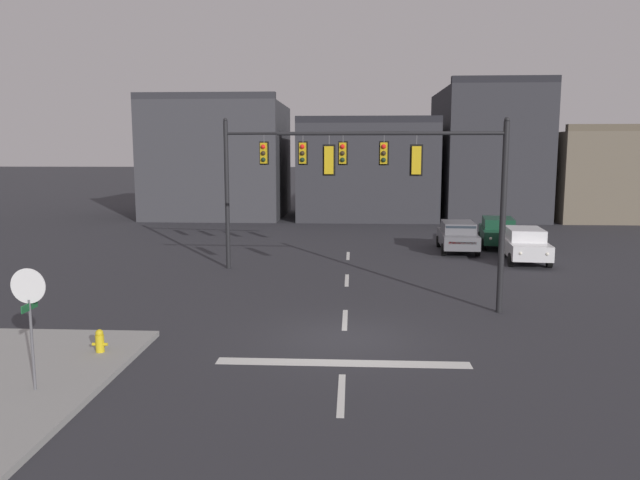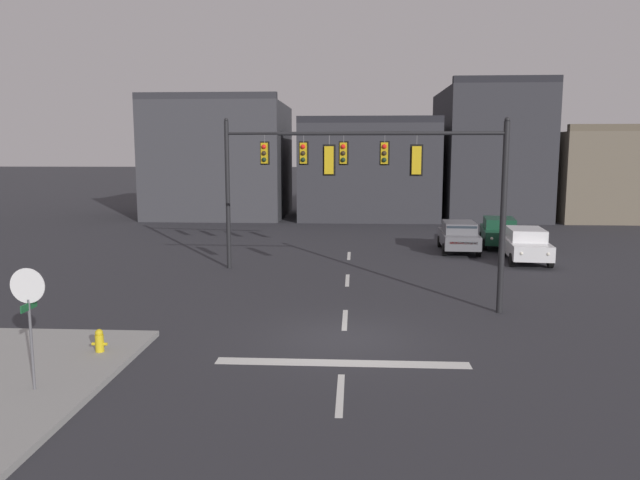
# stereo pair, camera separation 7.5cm
# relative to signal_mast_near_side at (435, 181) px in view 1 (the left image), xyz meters

# --- Properties ---
(ground_plane) EXTENTS (400.00, 400.00, 0.00)m
(ground_plane) POSITION_rel_signal_mast_near_side_xyz_m (-2.86, -3.25, -4.34)
(ground_plane) COLOR #2B2B30
(stop_bar_paint) EXTENTS (6.40, 0.50, 0.01)m
(stop_bar_paint) POSITION_rel_signal_mast_near_side_xyz_m (-2.86, -5.25, -4.34)
(stop_bar_paint) COLOR silver
(stop_bar_paint) RESTS_ON ground
(lane_centreline) EXTENTS (0.16, 26.40, 0.01)m
(lane_centreline) POSITION_rel_signal_mast_near_side_xyz_m (-2.86, -1.25, -4.34)
(lane_centreline) COLOR silver
(lane_centreline) RESTS_ON ground
(signal_mast_near_side) EXTENTS (7.45, 0.47, 6.36)m
(signal_mast_near_side) POSITION_rel_signal_mast_near_side_xyz_m (0.00, 0.00, 0.00)
(signal_mast_near_side) COLOR black
(signal_mast_near_side) RESTS_ON ground
(signal_mast_far_side) EXTENTS (8.11, 1.32, 6.76)m
(signal_mast_far_side) POSITION_rel_signal_mast_near_side_xyz_m (-5.48, 6.71, 0.37)
(signal_mast_far_side) COLOR black
(signal_mast_far_side) RESTS_ON ground
(stop_sign) EXTENTS (0.76, 0.64, 2.83)m
(stop_sign) POSITION_rel_signal_mast_near_side_xyz_m (-9.51, -7.69, -2.20)
(stop_sign) COLOR #56565B
(stop_sign) RESTS_ON ground
(car_lot_nearside) EXTENTS (2.10, 4.53, 1.61)m
(car_lot_nearside) POSITION_rel_signal_mast_near_side_xyz_m (2.94, 12.40, -3.48)
(car_lot_nearside) COLOR slate
(car_lot_nearside) RESTS_ON ground
(car_lot_middle) EXTENTS (2.24, 4.58, 1.61)m
(car_lot_middle) POSITION_rel_signal_mast_near_side_xyz_m (5.68, 9.60, -3.48)
(car_lot_middle) COLOR silver
(car_lot_middle) RESTS_ON ground
(car_lot_farside) EXTENTS (2.38, 4.62, 1.61)m
(car_lot_farside) POSITION_rel_signal_mast_near_side_xyz_m (5.50, 14.32, -3.48)
(car_lot_farside) COLOR #143D28
(car_lot_farside) RESTS_ON ground
(fire_hydrant) EXTENTS (0.40, 0.30, 0.75)m
(fire_hydrant) POSITION_rel_signal_mast_near_side_xyz_m (-9.13, -5.16, -4.01)
(fire_hydrant) COLOR gold
(fire_hydrant) RESTS_ON ground
(building_row) EXTENTS (43.32, 11.58, 10.64)m
(building_row) POSITION_rel_signal_mast_near_side_xyz_m (2.53, 30.25, -0.13)
(building_row) COLOR #38383D
(building_row) RESTS_ON ground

